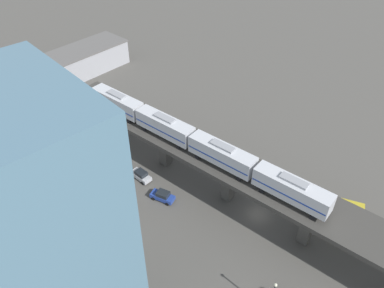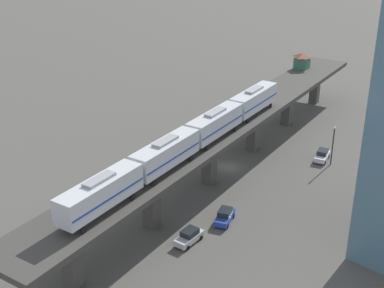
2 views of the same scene
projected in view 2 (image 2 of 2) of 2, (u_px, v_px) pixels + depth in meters
The scene contains 9 objects.
ground_plane at pixel (229, 167), 89.79m from camera, with size 400.00×400.00×0.00m, color #4C4944.
elevated_viaduct at pixel (231, 128), 87.08m from camera, with size 21.88×92.23×8.19m.
subway_train at pixel (192, 137), 74.30m from camera, with size 10.12×49.67×4.45m.
signal_hut at pixel (302, 60), 114.21m from camera, with size 3.66×3.66×3.40m.
street_car_silver at pixel (189, 236), 69.30m from camera, with size 2.23×4.53×1.89m.
street_car_white at pixel (322, 155), 91.91m from camera, with size 2.93×4.72×1.89m.
street_car_blue at pixel (225, 216), 73.88m from camera, with size 3.25×4.75×1.89m.
delivery_truck at pixel (218, 126), 101.76m from camera, with size 5.23×7.45×3.20m.
street_lamp at pixel (333, 142), 89.02m from camera, with size 0.44×0.44×6.94m.
Camera 2 is at (-48.56, 64.42, 40.11)m, focal length 50.00 mm.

